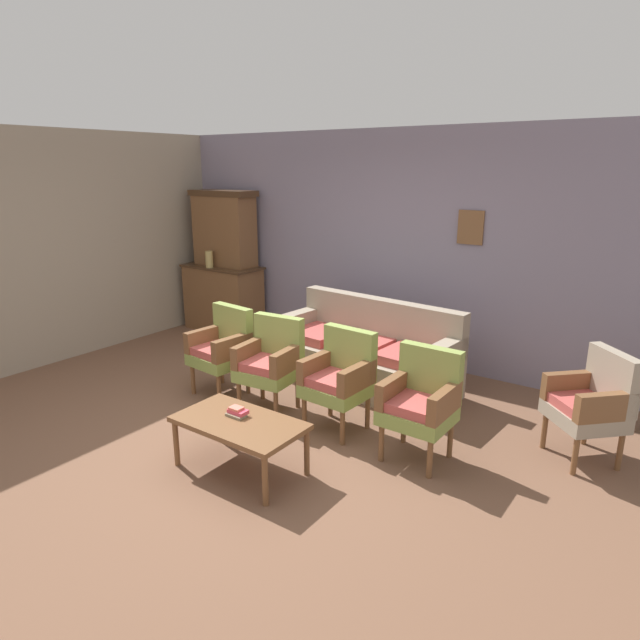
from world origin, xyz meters
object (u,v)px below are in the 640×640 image
at_px(vase_on_cabinet, 209,259).
at_px(wingback_chair_by_fireplace, 592,401).
at_px(armchair_near_cabinet, 222,347).
at_px(armchair_near_couch_end, 340,376).
at_px(book_stack_on_table, 237,412).
at_px(floral_couch, 365,356).
at_px(side_cabinet, 224,298).
at_px(armchair_row_middle, 421,400).
at_px(coffee_table, 239,426).
at_px(armchair_by_doorway, 271,360).

xyz_separation_m(vase_on_cabinet, wingback_chair_by_fireplace, (5.01, -0.72, -0.54)).
xyz_separation_m(armchair_near_cabinet, wingback_chair_by_fireplace, (3.34, 0.73, 0.00)).
distance_m(armchair_near_couch_end, wingback_chair_by_fireplace, 2.04).
bearing_deg(armchair_near_cabinet, book_stack_on_table, -40.62).
height_order(vase_on_cabinet, wingback_chair_by_fireplace, vase_on_cabinet).
relative_size(armchair_near_cabinet, wingback_chair_by_fireplace, 1.00).
relative_size(floral_couch, armchair_near_cabinet, 2.28).
bearing_deg(side_cabinet, wingback_chair_by_fireplace, -10.30).
height_order(floral_couch, armchair_near_cabinet, same).
xyz_separation_m(vase_on_cabinet, armchair_row_middle, (3.90, -1.47, -0.54)).
distance_m(armchair_row_middle, book_stack_on_table, 1.45).
xyz_separation_m(vase_on_cabinet, armchair_near_couch_end, (3.09, -1.42, -0.54)).
bearing_deg(vase_on_cabinet, armchair_near_couch_end, -24.64).
xyz_separation_m(side_cabinet, armchair_near_couch_end, (3.05, -1.61, 0.03)).
bearing_deg(floral_couch, side_cabinet, 167.53).
distance_m(armchair_row_middle, wingback_chair_by_fireplace, 1.34).
relative_size(armchair_row_middle, coffee_table, 0.90).
bearing_deg(armchair_near_couch_end, coffee_table, -102.23).
bearing_deg(armchair_near_couch_end, armchair_by_doorway, -176.82).
height_order(armchair_near_cabinet, armchair_row_middle, same).
bearing_deg(wingback_chair_by_fireplace, armchair_near_cabinet, -167.69).
relative_size(side_cabinet, armchair_near_couch_end, 1.28).
relative_size(side_cabinet, armchair_by_doorway, 1.28).
distance_m(side_cabinet, vase_on_cabinet, 0.61).
height_order(vase_on_cabinet, armchair_row_middle, vase_on_cabinet).
relative_size(armchair_near_couch_end, wingback_chair_by_fireplace, 1.00).
height_order(vase_on_cabinet, book_stack_on_table, vase_on_cabinet).
height_order(vase_on_cabinet, armchair_by_doorway, vase_on_cabinet).
bearing_deg(vase_on_cabinet, side_cabinet, 75.66).
bearing_deg(book_stack_on_table, wingback_chair_by_fireplace, 37.55).
distance_m(vase_on_cabinet, wingback_chair_by_fireplace, 5.09).
bearing_deg(armchair_by_doorway, armchair_near_couch_end, 3.18).
bearing_deg(armchair_near_couch_end, vase_on_cabinet, 155.36).
distance_m(floral_couch, wingback_chair_by_fireplace, 2.28).
bearing_deg(wingback_chair_by_fireplace, book_stack_on_table, -142.45).
height_order(armchair_by_doorway, wingback_chair_by_fireplace, same).
bearing_deg(wingback_chair_by_fireplace, armchair_by_doorway, -164.42).
relative_size(armchair_near_cabinet, armchair_row_middle, 1.00).
relative_size(armchair_near_cabinet, armchair_by_doorway, 1.00).
xyz_separation_m(vase_on_cabinet, coffee_table, (2.87, -2.46, -0.67)).
bearing_deg(wingback_chair_by_fireplace, floral_couch, 172.33).
relative_size(vase_on_cabinet, book_stack_on_table, 1.45).
distance_m(vase_on_cabinet, armchair_by_doorway, 2.81).
bearing_deg(floral_couch, armchair_near_cabinet, -136.43).
bearing_deg(coffee_table, armchair_row_middle, 43.69).
bearing_deg(vase_on_cabinet, armchair_by_doorway, -32.05).
xyz_separation_m(side_cabinet, armchair_by_doorway, (2.29, -1.65, 0.03)).
bearing_deg(armchair_near_cabinet, coffee_table, -40.35).
bearing_deg(armchair_near_couch_end, floral_couch, 108.52).
height_order(armchair_near_cabinet, armchair_near_couch_end, same).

